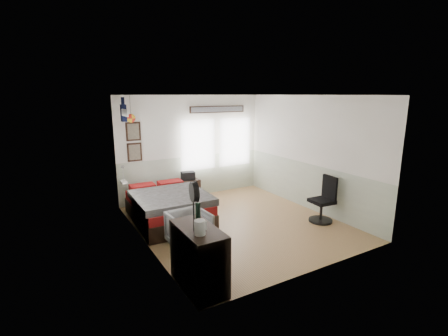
{
  "coord_description": "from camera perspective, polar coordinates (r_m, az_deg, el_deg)",
  "views": [
    {
      "loc": [
        -3.53,
        -5.55,
        2.71
      ],
      "look_at": [
        -0.1,
        0.4,
        1.15
      ],
      "focal_mm": 26.0,
      "sensor_mm": 36.0,
      "label": 1
    }
  ],
  "objects": [
    {
      "name": "armchair",
      "position": [
        6.03,
        -6.12,
        -10.61
      ],
      "size": [
        0.73,
        0.75,
        0.64
      ],
      "primitive_type": "imported",
      "rotation": [
        0.0,
        0.0,
        0.06
      ],
      "color": "gray",
      "rests_on": "ground_plane"
    },
    {
      "name": "ground_plane",
      "position": [
        7.11,
        2.34,
        -9.65
      ],
      "size": [
        4.0,
        4.5,
        0.01
      ],
      "primitive_type": "cube",
      "color": "#996A3F"
    },
    {
      "name": "kettle",
      "position": [
        4.35,
        -4.26,
        -10.39
      ],
      "size": [
        0.17,
        0.15,
        0.2
      ],
      "rotation": [
        0.0,
        0.0,
        -0.21
      ],
      "color": "silver",
      "rests_on": "dresser"
    },
    {
      "name": "stand_fan",
      "position": [
        4.32,
        -5.3,
        -4.36
      ],
      "size": [
        0.11,
        0.29,
        0.7
      ],
      "rotation": [
        0.0,
        0.0,
        -0.15
      ],
      "color": "black",
      "rests_on": "dresser"
    },
    {
      "name": "black_bag",
      "position": [
        8.53,
        -6.35,
        -1.34
      ],
      "size": [
        0.38,
        0.28,
        0.2
      ],
      "primitive_type": "cube",
      "rotation": [
        0.0,
        0.0,
        -0.17
      ],
      "color": "black",
      "rests_on": "nightstand"
    },
    {
      "name": "bed",
      "position": [
        7.22,
        -9.75,
        -6.69
      ],
      "size": [
        1.55,
        2.1,
        0.66
      ],
      "rotation": [
        0.0,
        0.0,
        -0.03
      ],
      "color": "black",
      "rests_on": "ground_plane"
    },
    {
      "name": "room_shell",
      "position": [
        6.78,
        1.06,
        3.48
      ],
      "size": [
        4.02,
        4.52,
        2.71
      ],
      "color": "silver",
      "rests_on": "ground_plane"
    },
    {
      "name": "dresser",
      "position": [
        4.79,
        -4.49,
        -15.41
      ],
      "size": [
        0.48,
        1.0,
        0.9
      ],
      "primitive_type": "cube",
      "color": "black",
      "rests_on": "ground_plane"
    },
    {
      "name": "wall_decor",
      "position": [
        7.91,
        -12.15,
        8.1
      ],
      "size": [
        3.55,
        1.32,
        1.44
      ],
      "color": "#3C2317",
      "rests_on": "room_shell"
    },
    {
      "name": "task_chair",
      "position": [
        7.38,
        17.11,
        -5.94
      ],
      "size": [
        0.5,
        0.5,
        1.01
      ],
      "rotation": [
        0.0,
        0.0,
        -0.08
      ],
      "color": "black",
      "rests_on": "ground_plane"
    },
    {
      "name": "nightstand",
      "position": [
        8.63,
        -6.29,
        -3.71
      ],
      "size": [
        0.54,
        0.43,
        0.53
      ],
      "primitive_type": "cube",
      "rotation": [
        0.0,
        0.0,
        0.01
      ],
      "color": "black",
      "rests_on": "ground_plane"
    },
    {
      "name": "bottle",
      "position": [
        4.74,
        -4.6,
        -7.77
      ],
      "size": [
        0.07,
        0.07,
        0.3
      ],
      "primitive_type": "cylinder",
      "color": "black",
      "rests_on": "dresser"
    }
  ]
}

